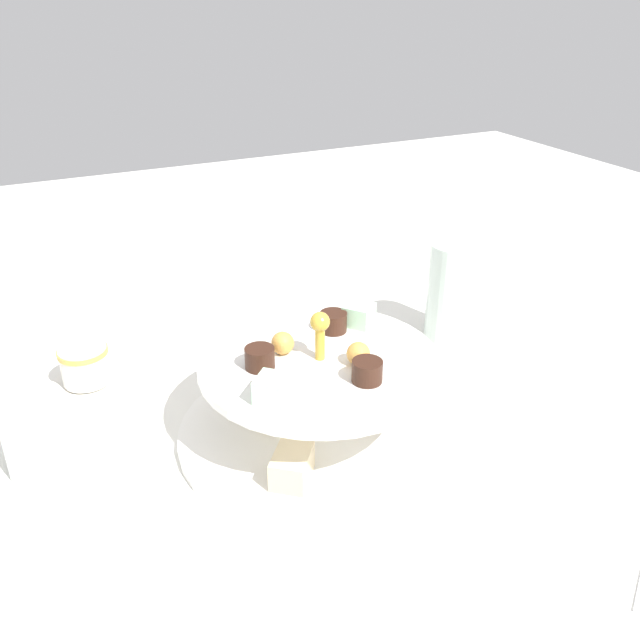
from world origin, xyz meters
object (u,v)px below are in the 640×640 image
(tiered_serving_stand, at_px, (320,401))
(water_glass_tall_right, at_px, (452,292))
(teacup_with_saucer, at_px, (85,368))
(water_glass_short_left, at_px, (37,437))
(butter_knife_right, at_px, (226,310))

(tiered_serving_stand, relative_size, water_glass_tall_right, 2.24)
(water_glass_tall_right, bearing_deg, teacup_with_saucer, -10.63)
(water_glass_short_left, bearing_deg, water_glass_tall_right, -174.12)
(teacup_with_saucer, relative_size, butter_knife_right, 0.53)
(water_glass_tall_right, distance_m, water_glass_short_left, 0.54)
(tiered_serving_stand, bearing_deg, teacup_with_saucer, -45.22)
(water_glass_tall_right, height_order, teacup_with_saucer, water_glass_tall_right)
(water_glass_tall_right, xyz_separation_m, water_glass_short_left, (0.53, 0.05, -0.03))
(butter_knife_right, bearing_deg, water_glass_short_left, 53.74)
(tiered_serving_stand, distance_m, butter_knife_right, 0.34)
(tiered_serving_stand, bearing_deg, butter_knife_right, -91.10)
(tiered_serving_stand, xyz_separation_m, teacup_with_saucer, (0.21, -0.21, -0.02))
(water_glass_tall_right, distance_m, teacup_with_saucer, 0.48)
(tiered_serving_stand, xyz_separation_m, water_glass_short_left, (0.28, -0.07, -0.00))
(water_glass_tall_right, height_order, water_glass_short_left, water_glass_tall_right)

